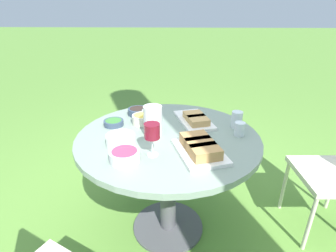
% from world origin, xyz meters
% --- Properties ---
extents(ground_plane, '(40.00, 40.00, 0.00)m').
position_xyz_m(ground_plane, '(0.00, 0.00, 0.00)').
color(ground_plane, '#5B8C38').
extents(dining_table, '(1.12, 1.12, 0.75)m').
position_xyz_m(dining_table, '(0.00, 0.00, 0.62)').
color(dining_table, '#4C4C51').
rests_on(dining_table, ground_plane).
extents(water_pitcher, '(0.12, 0.11, 0.18)m').
position_xyz_m(water_pitcher, '(0.09, -0.01, 0.84)').
color(water_pitcher, silver).
rests_on(water_pitcher, dining_table).
extents(wine_glass, '(0.08, 0.08, 0.18)m').
position_xyz_m(wine_glass, '(0.07, 0.24, 0.88)').
color(wine_glass, silver).
rests_on(wine_glass, dining_table).
extents(platter_bread_main, '(0.31, 0.38, 0.08)m').
position_xyz_m(platter_bread_main, '(-0.18, 0.22, 0.78)').
color(platter_bread_main, white).
rests_on(platter_bread_main, dining_table).
extents(platter_charcuterie, '(0.28, 0.40, 0.06)m').
position_xyz_m(platter_charcuterie, '(-0.17, -0.19, 0.77)').
color(platter_charcuterie, white).
rests_on(platter_charcuterie, dining_table).
extents(bowl_fries, '(0.13, 0.13, 0.06)m').
position_xyz_m(bowl_fries, '(0.18, -0.17, 0.78)').
color(bowl_fries, beige).
rests_on(bowl_fries, dining_table).
extents(bowl_salad, '(0.13, 0.13, 0.04)m').
position_xyz_m(bowl_salad, '(0.36, -0.13, 0.77)').
color(bowl_salad, '#334256').
rests_on(bowl_salad, dining_table).
extents(bowl_olives, '(0.14, 0.14, 0.05)m').
position_xyz_m(bowl_olives, '(0.23, -0.32, 0.78)').
color(bowl_olives, '#334256').
rests_on(bowl_olives, dining_table).
extents(bowl_dip_red, '(0.16, 0.16, 0.06)m').
position_xyz_m(bowl_dip_red, '(0.21, 0.31, 0.78)').
color(bowl_dip_red, silver).
rests_on(bowl_dip_red, dining_table).
extents(bowl_dip_cream, '(0.16, 0.16, 0.07)m').
position_xyz_m(bowl_dip_cream, '(0.26, 0.14, 0.79)').
color(bowl_dip_cream, white).
rests_on(bowl_dip_cream, dining_table).
extents(cup_water_near, '(0.06, 0.06, 0.08)m').
position_xyz_m(cup_water_near, '(-0.43, -0.01, 0.79)').
color(cup_water_near, silver).
rests_on(cup_water_near, dining_table).
extents(cup_water_far, '(0.07, 0.07, 0.11)m').
position_xyz_m(cup_water_far, '(-0.44, -0.13, 0.80)').
color(cup_water_far, silver).
rests_on(cup_water_far, dining_table).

